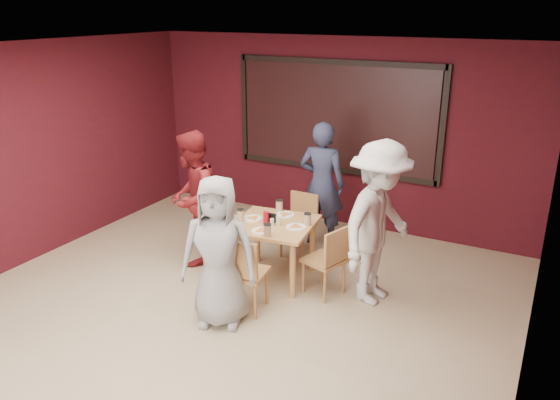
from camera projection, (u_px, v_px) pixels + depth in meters
The scene contains 11 objects.
floor at pixel (203, 330), 5.69m from camera, with size 7.00×7.00×0.00m, color tan.
window_blinds at pixel (335, 117), 8.00m from camera, with size 3.00×0.02×1.50m, color black.
dining_table at pixel (274, 230), 6.57m from camera, with size 1.05×1.05×0.89m.
chair_front at pixel (243, 271), 5.86m from camera, with size 0.49×0.49×0.90m.
chair_back at pixel (300, 221), 7.31m from camera, with size 0.42×0.42×0.84m.
chair_left at pixel (216, 231), 6.90m from camera, with size 0.50×0.50×0.89m.
chair_right at pixel (329, 257), 6.22m from camera, with size 0.52×0.52×0.85m.
diner_front at pixel (219, 252), 5.59m from camera, with size 0.79×0.52×1.62m, color #969696.
diner_back at pixel (322, 184), 7.49m from camera, with size 0.64×0.42×1.76m, color #2C324F.
diner_left at pixel (192, 198), 6.97m from camera, with size 0.85×0.66×1.74m, color maroon.
diner_right at pixel (379, 224), 5.99m from camera, with size 1.21×0.69×1.87m, color silver.
Camera 1 is at (3.00, -3.95, 3.20)m, focal length 35.00 mm.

